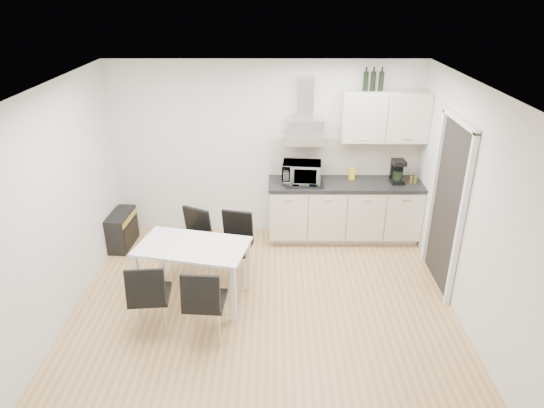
# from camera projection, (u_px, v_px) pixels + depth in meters

# --- Properties ---
(ground) EXTENTS (4.50, 4.50, 0.00)m
(ground) POSITION_uv_depth(u_px,v_px,m) (264.00, 305.00, 5.83)
(ground) COLOR tan
(ground) RESTS_ON ground
(wall_back) EXTENTS (4.50, 0.10, 2.60)m
(wall_back) POSITION_uv_depth(u_px,v_px,m) (266.00, 150.00, 7.11)
(wall_back) COLOR silver
(wall_back) RESTS_ON ground
(wall_front) EXTENTS (4.50, 0.10, 2.60)m
(wall_front) POSITION_uv_depth(u_px,v_px,m) (258.00, 325.00, 3.47)
(wall_front) COLOR silver
(wall_front) RESTS_ON ground
(wall_left) EXTENTS (0.10, 4.00, 2.60)m
(wall_left) POSITION_uv_depth(u_px,v_px,m) (58.00, 207.00, 5.29)
(wall_left) COLOR silver
(wall_left) RESTS_ON ground
(wall_right) EXTENTS (0.10, 4.00, 2.60)m
(wall_right) POSITION_uv_depth(u_px,v_px,m) (469.00, 208.00, 5.28)
(wall_right) COLOR silver
(wall_right) RESTS_ON ground
(ceiling) EXTENTS (4.50, 4.50, 0.00)m
(ceiling) POSITION_uv_depth(u_px,v_px,m) (262.00, 88.00, 4.75)
(ceiling) COLOR white
(ceiling) RESTS_ON wall_back
(doorway) EXTENTS (0.08, 1.04, 2.10)m
(doorway) POSITION_uv_depth(u_px,v_px,m) (446.00, 207.00, 5.88)
(doorway) COLOR white
(doorway) RESTS_ON ground
(kitchenette) EXTENTS (2.22, 0.64, 2.52)m
(kitchenette) POSITION_uv_depth(u_px,v_px,m) (347.00, 187.00, 7.06)
(kitchenette) COLOR beige
(kitchenette) RESTS_ON ground
(dining_table) EXTENTS (1.39, 0.98, 0.75)m
(dining_table) POSITION_uv_depth(u_px,v_px,m) (193.00, 252.00, 5.68)
(dining_table) COLOR white
(dining_table) RESTS_ON ground
(chair_far_left) EXTENTS (0.62, 0.65, 0.88)m
(chair_far_left) POSITION_uv_depth(u_px,v_px,m) (189.00, 244.00, 6.30)
(chair_far_left) COLOR black
(chair_far_left) RESTS_ON ground
(chair_far_right) EXTENTS (0.54, 0.59, 0.88)m
(chair_far_right) POSITION_uv_depth(u_px,v_px,m) (234.00, 248.00, 6.21)
(chair_far_right) COLOR black
(chair_far_right) RESTS_ON ground
(chair_near_left) EXTENTS (0.48, 0.54, 0.88)m
(chair_near_left) POSITION_uv_depth(u_px,v_px,m) (150.00, 296.00, 5.26)
(chair_near_left) COLOR black
(chair_near_left) RESTS_ON ground
(chair_near_right) EXTENTS (0.47, 0.53, 0.88)m
(chair_near_right) POSITION_uv_depth(u_px,v_px,m) (205.00, 302.00, 5.16)
(chair_near_right) COLOR black
(chair_near_right) RESTS_ON ground
(guitar_amp) EXTENTS (0.32, 0.65, 0.52)m
(guitar_amp) POSITION_uv_depth(u_px,v_px,m) (122.00, 230.00, 7.05)
(guitar_amp) COLOR black
(guitar_amp) RESTS_ON ground
(floor_speaker) EXTENTS (0.24, 0.23, 0.32)m
(floor_speaker) POSITION_uv_depth(u_px,v_px,m) (199.00, 222.00, 7.49)
(floor_speaker) COLOR black
(floor_speaker) RESTS_ON ground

